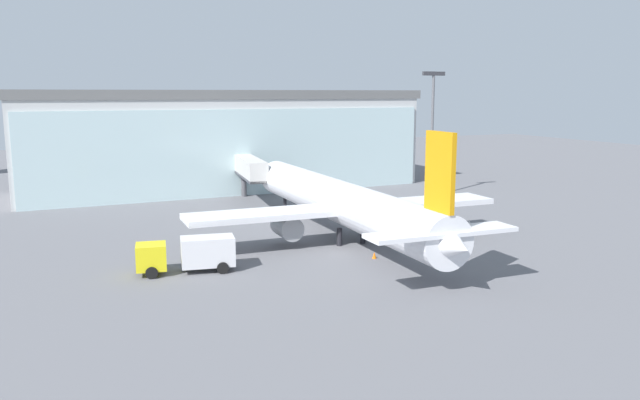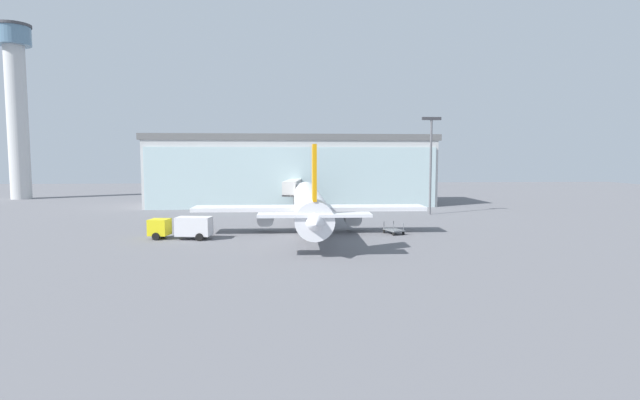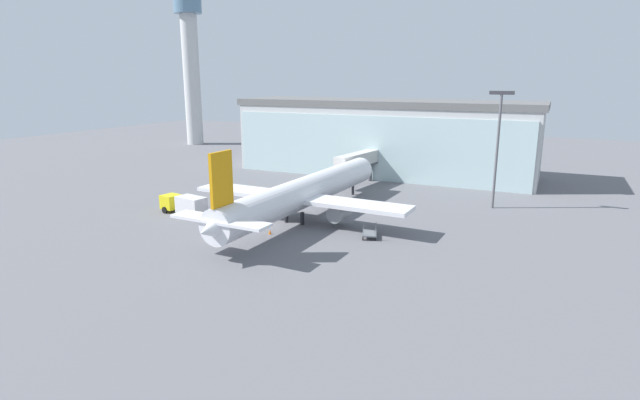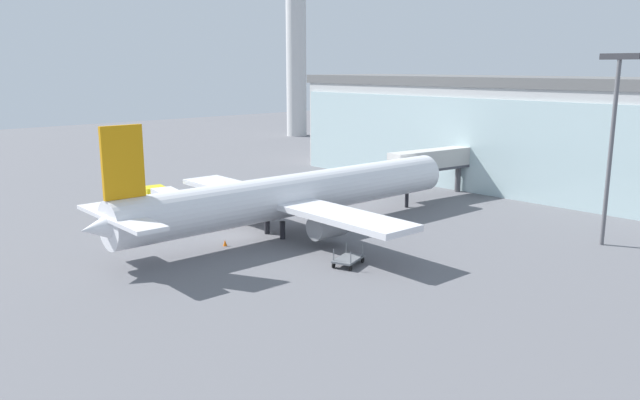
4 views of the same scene
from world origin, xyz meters
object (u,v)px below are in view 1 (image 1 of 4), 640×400
(safety_cone_nose, at_px, (374,255))
(safety_cone_wingtip, at_px, (190,245))
(jet_bridge, at_px, (250,169))
(apron_light_mast, at_px, (432,122))
(catering_truck, at_px, (190,253))
(baggage_cart, at_px, (455,231))
(airplane, at_px, (341,203))

(safety_cone_nose, bearing_deg, safety_cone_wingtip, 144.36)
(jet_bridge, bearing_deg, apron_light_mast, -97.10)
(catering_truck, distance_m, baggage_cart, 25.79)
(airplane, relative_size, baggage_cart, 12.59)
(apron_light_mast, bearing_deg, baggage_cart, -117.43)
(jet_bridge, xyz_separation_m, baggage_cart, (12.36, -25.99, -3.67))
(apron_light_mast, height_order, catering_truck, apron_light_mast)
(airplane, height_order, safety_cone_wingtip, airplane)
(airplane, bearing_deg, safety_cone_wingtip, 81.72)
(airplane, distance_m, safety_cone_nose, 8.02)
(airplane, bearing_deg, safety_cone_nose, 177.61)
(apron_light_mast, distance_m, airplane, 27.96)
(airplane, relative_size, safety_cone_nose, 72.81)
(apron_light_mast, distance_m, safety_cone_nose, 34.02)
(jet_bridge, relative_size, apron_light_mast, 0.77)
(baggage_cart, bearing_deg, airplane, 52.92)
(safety_cone_nose, bearing_deg, baggage_cart, 20.99)
(baggage_cart, distance_m, safety_cone_wingtip, 24.80)
(airplane, bearing_deg, catering_truck, 109.90)
(jet_bridge, distance_m, safety_cone_wingtip, 24.12)
(apron_light_mast, distance_m, catering_truck, 43.50)
(catering_truck, bearing_deg, baggage_cart, -166.60)
(jet_bridge, distance_m, airplane, 22.92)
(apron_light_mast, xyz_separation_m, safety_cone_nose, (-21.50, -24.59, -9.51))
(jet_bridge, height_order, catering_truck, jet_bridge)
(airplane, bearing_deg, baggage_cart, -105.93)
(catering_truck, distance_m, safety_cone_nose, 14.98)
(airplane, relative_size, safety_cone_wingtip, 72.81)
(jet_bridge, relative_size, airplane, 0.31)
(baggage_cart, relative_size, safety_cone_nose, 5.78)
(airplane, relative_size, catering_truck, 5.30)
(catering_truck, height_order, safety_cone_nose, catering_truck)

